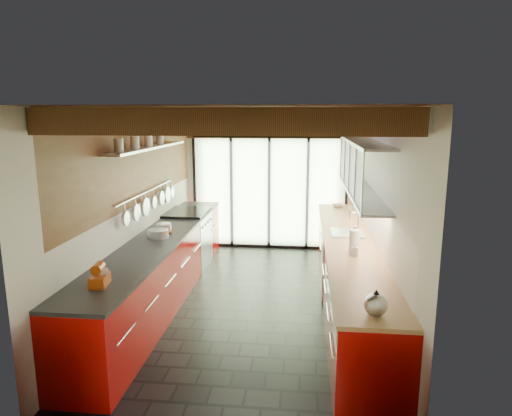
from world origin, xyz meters
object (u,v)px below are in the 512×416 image
(kettle, at_px, (376,303))
(paper_towel, at_px, (354,242))
(stand_mixer, at_px, (100,276))
(soap_bottle, at_px, (355,249))
(bowl, at_px, (338,206))

(kettle, distance_m, paper_towel, 1.73)
(stand_mixer, bearing_deg, soap_bottle, 25.44)
(kettle, relative_size, soap_bottle, 1.58)
(stand_mixer, relative_size, soap_bottle, 1.68)
(kettle, bearing_deg, stand_mixer, 171.22)
(paper_towel, height_order, bowl, paper_towel)
(kettle, xyz_separation_m, bowl, (0.00, 4.50, -0.07))
(stand_mixer, distance_m, paper_towel, 2.87)
(kettle, height_order, soap_bottle, kettle)
(stand_mixer, xyz_separation_m, paper_towel, (2.54, 1.34, 0.05))
(paper_towel, xyz_separation_m, bowl, (0.00, 2.77, -0.11))
(stand_mixer, height_order, paper_towel, paper_towel)
(bowl, bearing_deg, soap_bottle, -90.00)
(bowl, bearing_deg, paper_towel, -90.00)
(stand_mixer, xyz_separation_m, kettle, (2.54, -0.39, 0.01))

